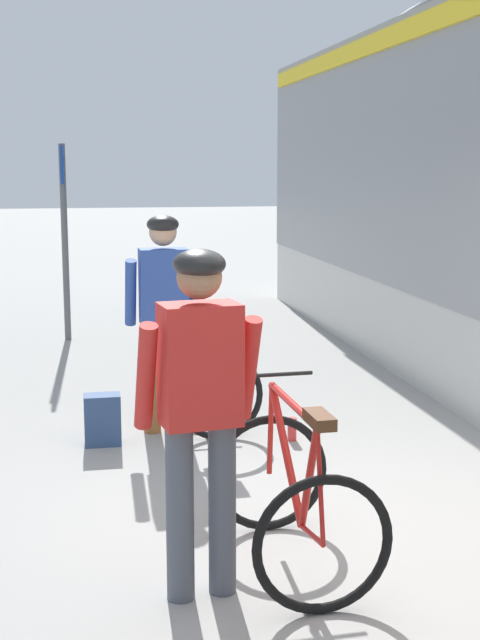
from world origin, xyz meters
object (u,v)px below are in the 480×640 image
(backpack_on_platform, at_px, (102,420))
(cyclist_near_in_red, at_px, (200,394))
(cyclist_far_in_blue, at_px, (164,304))
(bicycle_far_black, at_px, (207,376))
(water_bottle_near_the_bikes, at_px, (292,429))
(platform_sign_post, at_px, (64,209))
(bicycle_near_red, at_px, (294,497))

(backpack_on_platform, bearing_deg, cyclist_near_in_red, -80.88)
(cyclist_far_in_blue, relative_size, backpack_on_platform, 4.40)
(bicycle_far_black, bearing_deg, cyclist_near_in_red, -99.22)
(water_bottle_near_the_bikes, xyz_separation_m, platform_sign_post, (-1.75, 4.46, 1.53))
(bicycle_near_red, height_order, bicycle_far_black, same)
(cyclist_near_in_red, xyz_separation_m, cyclist_far_in_blue, (0.12, 2.80, 0.00))
(cyclist_near_in_red, relative_size, bicycle_near_red, 1.61)
(backpack_on_platform, bearing_deg, bicycle_far_black, 27.09)
(backpack_on_platform, bearing_deg, bicycle_near_red, -68.15)
(bicycle_far_black, distance_m, water_bottle_near_the_bikes, 0.92)
(cyclist_far_in_blue, relative_size, platform_sign_post, 0.73)
(bicycle_far_black, xyz_separation_m, water_bottle_near_the_bikes, (0.59, -0.63, -0.31))
(cyclist_near_in_red, bearing_deg, platform_sign_post, 95.67)
(cyclist_near_in_red, bearing_deg, cyclist_far_in_blue, 87.63)
(bicycle_near_red, relative_size, backpack_on_platform, 2.73)
(bicycle_far_black, height_order, water_bottle_near_the_bikes, bicycle_far_black)
(backpack_on_platform, bearing_deg, platform_sign_post, 93.75)
(bicycle_near_red, distance_m, platform_sign_post, 6.84)
(platform_sign_post, bearing_deg, bicycle_far_black, -73.10)
(water_bottle_near_the_bikes, bearing_deg, cyclist_far_in_blue, 155.43)
(cyclist_far_in_blue, bearing_deg, cyclist_near_in_red, -92.37)
(cyclist_near_in_red, xyz_separation_m, backpack_on_platform, (-0.40, 2.54, -0.85))
(water_bottle_near_the_bikes, bearing_deg, backpack_on_platform, 173.07)
(backpack_on_platform, height_order, water_bottle_near_the_bikes, backpack_on_platform)
(cyclist_far_in_blue, distance_m, backpack_on_platform, 1.03)
(cyclist_far_in_blue, height_order, platform_sign_post, platform_sign_post)
(bicycle_near_red, distance_m, bicycle_far_black, 2.79)
(bicycle_near_red, distance_m, backpack_on_platform, 2.53)
(backpack_on_platform, relative_size, platform_sign_post, 0.17)
(platform_sign_post, bearing_deg, water_bottle_near_the_bikes, -68.59)
(platform_sign_post, bearing_deg, backpack_on_platform, -86.35)
(bicycle_near_red, bearing_deg, cyclist_near_in_red, -159.35)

